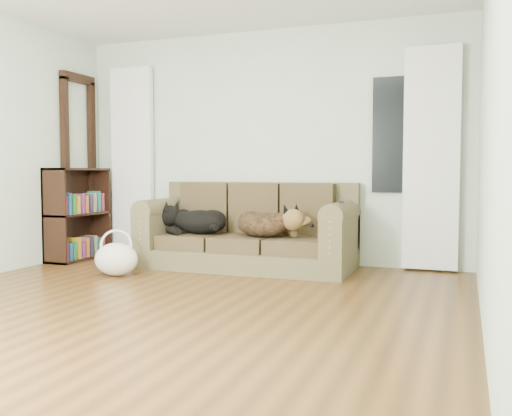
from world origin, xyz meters
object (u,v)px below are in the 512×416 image
(dog_black_lab, at_px, (197,222))
(tote_bag, at_px, (116,260))
(sofa, at_px, (246,226))
(dog_shepherd, at_px, (266,223))
(bookshelf, at_px, (78,216))

(dog_black_lab, relative_size, tote_bag, 1.41)
(sofa, bearing_deg, tote_bag, -139.46)
(sofa, xyz_separation_m, dog_shepherd, (0.25, -0.09, 0.04))
(dog_shepherd, bearing_deg, tote_bag, 59.32)
(sofa, height_order, bookshelf, bookshelf)
(sofa, relative_size, tote_bag, 5.02)
(dog_black_lab, distance_m, tote_bag, 1.00)
(dog_black_lab, distance_m, bookshelf, 1.50)
(sofa, relative_size, dog_shepherd, 3.54)
(dog_shepherd, bearing_deg, bookshelf, 28.08)
(sofa, xyz_separation_m, bookshelf, (-2.06, -0.11, 0.05))
(dog_shepherd, bearing_deg, dog_black_lab, 25.03)
(tote_bag, bearing_deg, dog_shepherd, 31.71)
(dog_shepherd, distance_m, tote_bag, 1.53)
(sofa, distance_m, tote_bag, 1.38)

